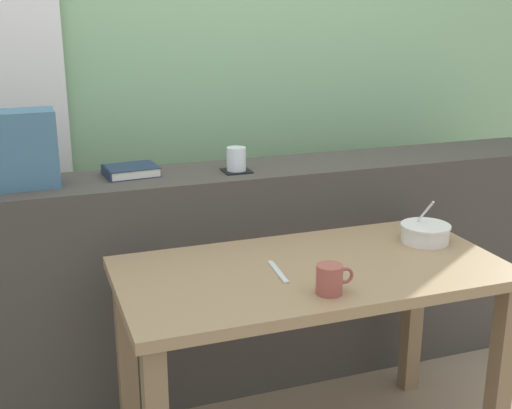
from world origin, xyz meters
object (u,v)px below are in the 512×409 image
at_px(juice_glass, 236,160).
at_px(throw_pillow, 7,150).
at_px(fork_utensil, 278,272).
at_px(breakfast_table, 311,299).
at_px(coaster_square, 236,171).
at_px(closed_book, 130,171).
at_px(ceramic_mug, 330,279).
at_px(soup_bowl, 425,233).

relative_size(juice_glass, throw_pillow, 0.27).
bearing_deg(fork_utensil, breakfast_table, 8.69).
distance_m(coaster_square, throw_pillow, 0.80).
xyz_separation_m(breakfast_table, closed_book, (-0.45, 0.61, 0.31)).
xyz_separation_m(breakfast_table, juice_glass, (-0.07, 0.53, 0.34)).
xyz_separation_m(juice_glass, fork_utensil, (-0.04, -0.54, -0.23)).
bearing_deg(fork_utensil, throw_pillow, 146.59).
height_order(breakfast_table, ceramic_mug, ceramic_mug).
bearing_deg(coaster_square, soup_bowl, -40.77).
xyz_separation_m(coaster_square, throw_pillow, (-0.79, 0.04, 0.13)).
xyz_separation_m(breakfast_table, throw_pillow, (-0.86, 0.57, 0.43)).
bearing_deg(throw_pillow, soup_bowl, -20.44).
bearing_deg(throw_pillow, juice_glass, -2.56).
xyz_separation_m(juice_glass, soup_bowl, (0.53, -0.46, -0.20)).
distance_m(breakfast_table, juice_glass, 0.63).
height_order(closed_book, throw_pillow, throw_pillow).
height_order(soup_bowl, ceramic_mug, soup_bowl).
relative_size(soup_bowl, ceramic_mug, 1.49).
distance_m(coaster_square, soup_bowl, 0.71).
xyz_separation_m(juice_glass, throw_pillow, (-0.79, 0.04, 0.09)).
xyz_separation_m(coaster_square, fork_utensil, (-0.04, -0.54, -0.18)).
bearing_deg(ceramic_mug, coaster_square, 93.04).
bearing_deg(soup_bowl, juice_glass, 139.23).
distance_m(closed_book, fork_utensil, 0.73).
distance_m(juice_glass, closed_book, 0.39).
height_order(coaster_square, soup_bowl, coaster_square).
bearing_deg(fork_utensil, coaster_square, 89.56).
bearing_deg(ceramic_mug, juice_glass, 93.04).
bearing_deg(coaster_square, breakfast_table, -82.21).
distance_m(juice_glass, ceramic_mug, 0.75).
xyz_separation_m(juice_glass, ceramic_mug, (0.04, -0.73, -0.19)).
height_order(juice_glass, fork_utensil, juice_glass).
relative_size(juice_glass, fork_utensil, 0.51).
xyz_separation_m(closed_book, throw_pillow, (-0.41, -0.04, 0.11)).
relative_size(coaster_square, ceramic_mug, 0.88).
relative_size(breakfast_table, juice_glass, 13.96).
height_order(closed_book, soup_bowl, closed_book).
relative_size(closed_book, fork_utensil, 1.17).
distance_m(breakfast_table, throw_pillow, 1.12).
relative_size(juice_glass, ceramic_mug, 0.76).
bearing_deg(closed_book, ceramic_mug, -62.49).
xyz_separation_m(soup_bowl, ceramic_mug, (-0.49, -0.27, 0.01)).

